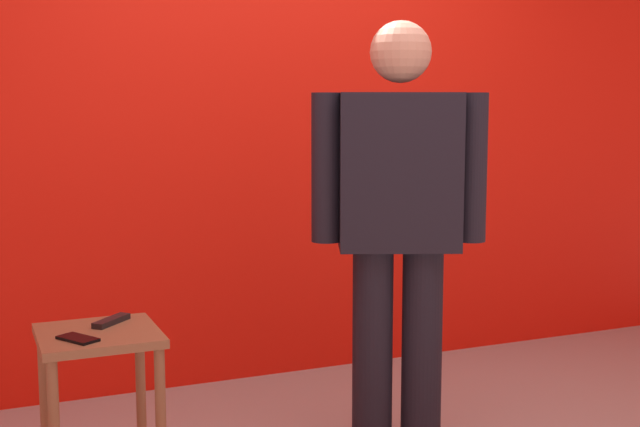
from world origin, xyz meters
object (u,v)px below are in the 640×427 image
object	(u,v)px
side_table	(100,370)
tv_remote	(111,321)
cell_phone	(78,339)
standing_person	(399,220)

from	to	relation	value
side_table	tv_remote	world-z (taller)	tv_remote
tv_remote	cell_phone	bearing A→B (deg)	-83.57
standing_person	cell_phone	xyz separation A→B (m)	(-1.20, -0.03, -0.33)
side_table	tv_remote	bearing A→B (deg)	56.07
standing_person	side_table	distance (m)	1.22
standing_person	cell_phone	bearing A→B (deg)	-178.69
standing_person	side_table	bearing A→B (deg)	177.13
standing_person	cell_phone	distance (m)	1.25
standing_person	tv_remote	size ratio (longest dim) A/B	10.01
standing_person	side_table	xyz separation A→B (m)	(-1.13, 0.06, -0.47)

